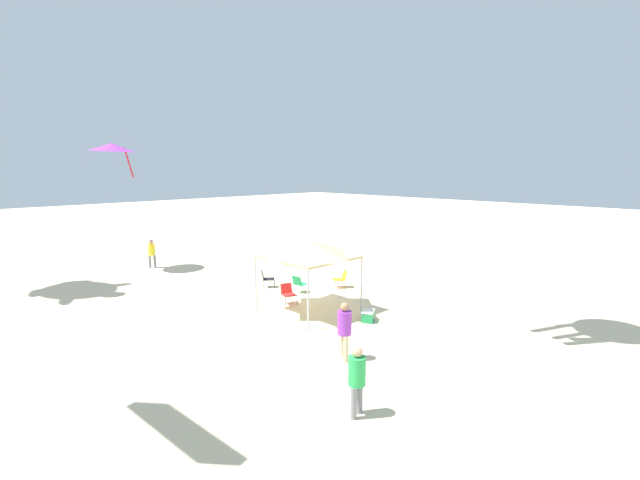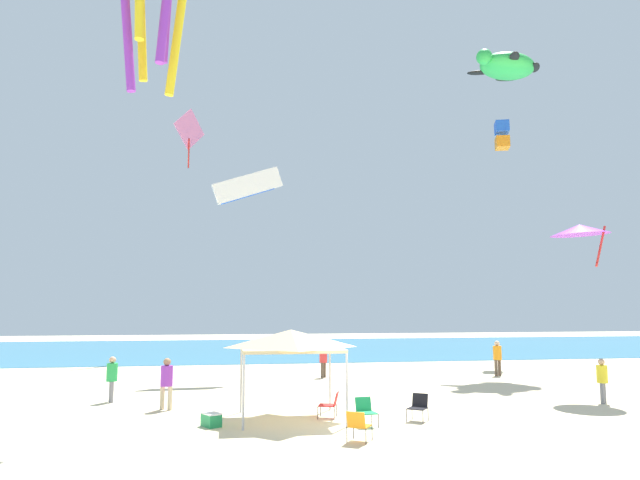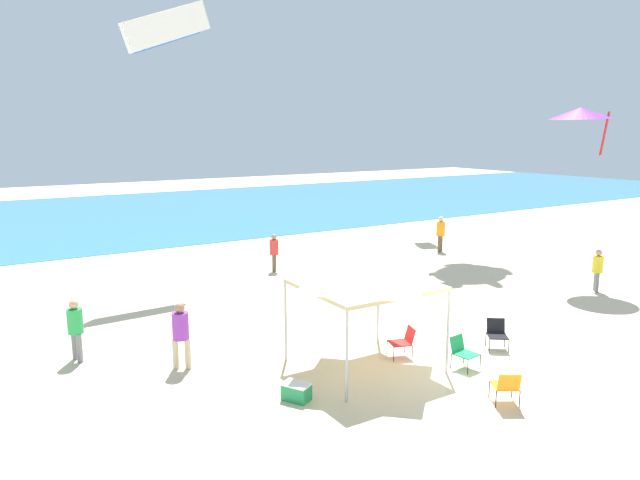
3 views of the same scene
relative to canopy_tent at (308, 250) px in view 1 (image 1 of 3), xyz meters
The scene contains 11 objects.
ground 3.29m from the canopy_tent, 36.04° to the right, with size 120.00×120.00×0.10m, color beige.
canopy_tent is the anchor object (origin of this frame).
folding_chair_near_cooler 4.19m from the canopy_tent, 68.17° to the right, with size 0.77×0.80×0.82m.
folding_chair_left_of_tent 4.47m from the canopy_tent, 13.71° to the right, with size 0.79×0.81×0.82m.
folding_chair_right_of_tent 2.36m from the canopy_tent, ahead, with size 0.76×0.69×0.82m.
folding_chair_facing_ocean 3.20m from the canopy_tent, 34.17° to the right, with size 0.60×0.69×0.82m.
cooler_box 3.40m from the canopy_tent, 163.33° to the right, with size 0.66×0.74×0.40m.
person_kite_handler 4.90m from the canopy_tent, 149.54° to the left, with size 0.43×0.42×1.76m.
person_far_stroller 11.86m from the canopy_tent, ahead, with size 0.38×0.38×1.62m.
person_near_umbrella 7.73m from the canopy_tent, 144.84° to the left, with size 0.40×0.44×1.68m.
kite_delta_purple 13.17m from the canopy_tent, 12.21° to the left, with size 2.86×2.85×1.87m.
Camera 1 is at (-13.84, 12.70, 5.58)m, focal length 24.54 mm.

